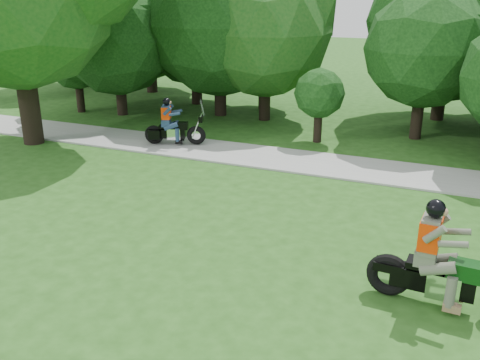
% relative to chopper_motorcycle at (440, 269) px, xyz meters
% --- Properties ---
extents(ground, '(100.00, 100.00, 0.00)m').
position_rel_chopper_motorcycle_xyz_m(ground, '(-3.08, -1.32, -0.71)').
color(ground, '#224C15').
rests_on(ground, ground).
extents(walkway, '(60.00, 2.20, 0.06)m').
position_rel_chopper_motorcycle_xyz_m(walkway, '(-3.08, 6.68, -0.68)').
color(walkway, gray).
rests_on(walkway, ground).
extents(tree_line, '(40.58, 11.77, 7.73)m').
position_rel_chopper_motorcycle_xyz_m(tree_line, '(-1.41, 13.12, 2.97)').
color(tree_line, black).
rests_on(tree_line, ground).
extents(chopper_motorcycle, '(2.70, 0.73, 1.93)m').
position_rel_chopper_motorcycle_xyz_m(chopper_motorcycle, '(0.00, 0.00, 0.00)').
color(chopper_motorcycle, black).
rests_on(chopper_motorcycle, ground).
extents(touring_motorcycle, '(2.03, 1.12, 1.60)m').
position_rel_chopper_motorcycle_xyz_m(touring_motorcycle, '(-8.98, 6.72, -0.07)').
color(touring_motorcycle, black).
rests_on(touring_motorcycle, walkway).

